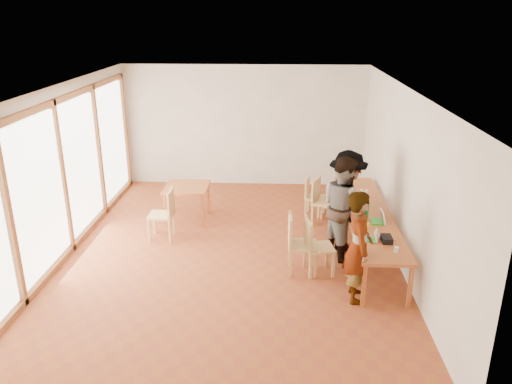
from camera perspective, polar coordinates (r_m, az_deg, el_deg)
ground at (r=9.24m, az=-2.98°, el=-7.03°), size 8.00×8.00×0.00m
wall_back at (r=12.52m, az=-1.33°, el=7.53°), size 6.00×0.10×3.00m
wall_front at (r=5.05m, az=-7.75°, el=-12.36°), size 6.00×0.10×3.00m
wall_right at (r=8.88m, az=16.48°, el=1.49°), size 0.10×8.00×3.00m
window_wall at (r=9.43m, az=-21.37°, el=1.98°), size 0.10×8.00×3.00m
ceiling at (r=8.32m, az=-3.36°, el=11.85°), size 6.00×8.00×0.04m
communal_table at (r=9.32m, az=12.62°, el=-2.52°), size 0.80×4.00×0.75m
side_table at (r=10.55m, az=-7.92°, el=0.27°), size 0.90×0.90×0.75m
chair_near at (r=8.39m, az=4.63°, el=-5.25°), size 0.49×0.49×0.54m
chair_mid at (r=8.38m, az=6.63°, el=-5.58°), size 0.53×0.53×0.52m
chair_far at (r=10.79m, az=6.32°, el=-0.01°), size 0.48×0.48×0.46m
chair_empty at (r=10.40m, az=7.36°, el=-0.48°), size 0.59×0.59×0.51m
chair_spare at (r=9.75m, az=-10.26°, el=-1.92°), size 0.47×0.47×0.53m
person_near at (r=7.65m, az=11.62°, el=-6.13°), size 0.43×0.64×1.76m
person_mid at (r=8.97m, az=9.99°, el=-1.67°), size 1.00×1.11×1.86m
person_far at (r=9.22m, az=10.30°, el=-1.04°), size 0.80×1.27×1.88m
laptop_near at (r=8.18m, az=13.34°, el=-5.09°), size 0.24×0.26×0.18m
laptop_mid at (r=8.88m, az=13.96°, el=-3.02°), size 0.24×0.28×0.23m
laptop_far at (r=9.76m, az=11.87°, el=-0.75°), size 0.25×0.28×0.22m
yellow_mug at (r=8.58m, az=12.41°, el=-3.80°), size 0.15×0.15×0.10m
green_bottle at (r=8.99m, az=12.56°, el=-2.08°), size 0.07×0.07×0.28m
clear_glass at (r=7.88m, az=15.75°, el=-6.37°), size 0.07×0.07×0.09m
condiment_cup at (r=10.27m, az=12.51°, el=0.07°), size 0.08×0.08×0.06m
pink_phone at (r=9.98m, az=10.30°, el=-0.49°), size 0.05×0.10×0.01m
black_pouch at (r=8.19m, az=14.70°, el=-5.22°), size 0.16×0.26×0.09m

